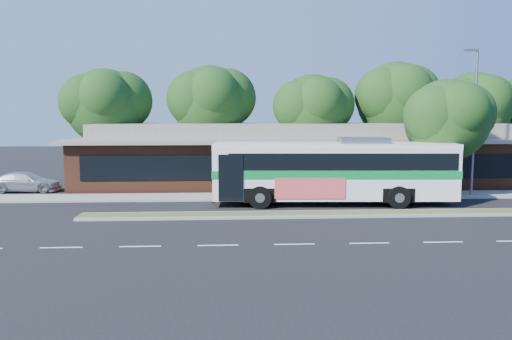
# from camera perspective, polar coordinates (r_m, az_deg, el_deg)

# --- Properties ---
(ground) EXTENTS (120.00, 120.00, 0.00)m
(ground) POSITION_cam_1_polar(r_m,az_deg,el_deg) (25.21, 9.69, -5.39)
(ground) COLOR black
(ground) RESTS_ON ground
(median_strip) EXTENTS (26.00, 1.10, 0.15)m
(median_strip) POSITION_cam_1_polar(r_m,az_deg,el_deg) (25.77, 9.40, -4.96)
(median_strip) COLOR #3D5022
(median_strip) RESTS_ON ground
(sidewalk) EXTENTS (44.00, 2.60, 0.12)m
(sidewalk) POSITION_cam_1_polar(r_m,az_deg,el_deg) (31.37, 7.09, -2.95)
(sidewalk) COLOR gray
(sidewalk) RESTS_ON ground
(parking_lot) EXTENTS (14.00, 12.00, 0.01)m
(parking_lot) POSITION_cam_1_polar(r_m,az_deg,el_deg) (36.60, -23.02, -2.17)
(parking_lot) COLOR black
(parking_lot) RESTS_ON ground
(plaza_building) EXTENTS (33.20, 11.20, 4.45)m
(plaza_building) POSITION_cam_1_polar(r_m,az_deg,el_deg) (37.58, 5.34, 1.76)
(plaza_building) COLOR #5C2F1D
(plaza_building) RESTS_ON ground
(lamp_post) EXTENTS (0.93, 0.18, 9.07)m
(lamp_post) POSITION_cam_1_polar(r_m,az_deg,el_deg) (33.66, 23.64, 5.48)
(lamp_post) COLOR slate
(lamp_post) RESTS_ON ground
(tree_bg_a) EXTENTS (6.47, 5.80, 8.63)m
(tree_bg_a) POSITION_cam_1_polar(r_m,az_deg,el_deg) (40.23, -16.27, 7.17)
(tree_bg_a) COLOR black
(tree_bg_a) RESTS_ON ground
(tree_bg_b) EXTENTS (6.69, 6.00, 9.00)m
(tree_bg_b) POSITION_cam_1_polar(r_m,az_deg,el_deg) (40.23, -4.65, 7.78)
(tree_bg_b) COLOR black
(tree_bg_b) RESTS_ON ground
(tree_bg_c) EXTENTS (6.24, 5.60, 8.26)m
(tree_bg_c) POSITION_cam_1_polar(r_m,az_deg,el_deg) (39.82, 6.95, 6.98)
(tree_bg_c) COLOR black
(tree_bg_c) RESTS_ON ground
(tree_bg_d) EXTENTS (6.91, 6.20, 9.37)m
(tree_bg_d) POSITION_cam_1_polar(r_m,az_deg,el_deg) (42.61, 16.17, 7.84)
(tree_bg_d) COLOR black
(tree_bg_d) RESTS_ON ground
(tree_bg_e) EXTENTS (6.47, 5.80, 8.50)m
(tree_bg_e) POSITION_cam_1_polar(r_m,az_deg,el_deg) (44.01, 23.99, 6.61)
(tree_bg_e) COLOR black
(tree_bg_e) RESTS_ON ground
(transit_bus) EXTENTS (13.73, 3.71, 3.81)m
(transit_bus) POSITION_cam_1_polar(r_m,az_deg,el_deg) (28.65, 8.92, 0.31)
(transit_bus) COLOR white
(transit_bus) RESTS_ON ground
(sedan) EXTENTS (4.52, 1.86, 1.31)m
(sedan) POSITION_cam_1_polar(r_m,az_deg,el_deg) (36.44, -24.80, -1.26)
(sedan) COLOR #B9BDC1
(sedan) RESTS_ON ground
(sidewalk_tree) EXTENTS (5.53, 4.96, 7.23)m
(sidewalk_tree) POSITION_cam_1_polar(r_m,az_deg,el_deg) (32.42, 21.47, 5.50)
(sidewalk_tree) COLOR black
(sidewalk_tree) RESTS_ON ground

